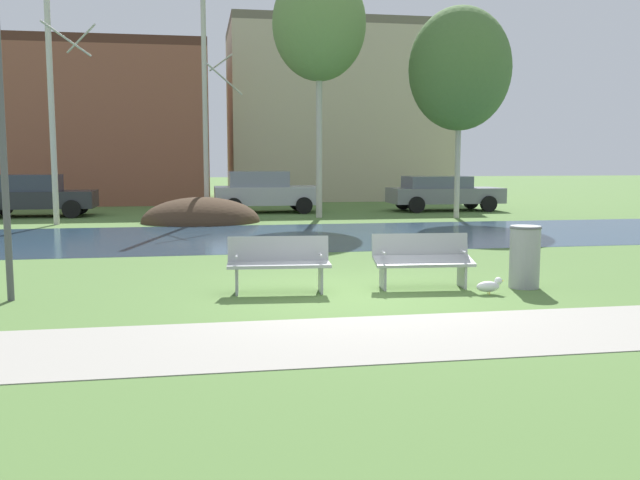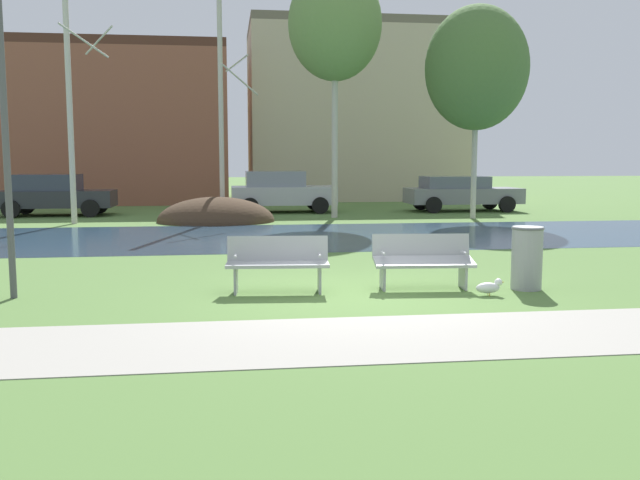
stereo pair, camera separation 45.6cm
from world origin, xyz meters
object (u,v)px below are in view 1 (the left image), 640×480
bench_left (279,263)px  parked_hatch_third_grey (443,192)px  parked_van_nearest_dark (33,195)px  seagull (489,286)px  bench_right (422,259)px  trash_bin (525,256)px  parked_sedan_second_silver (264,191)px

bench_left → parked_hatch_third_grey: 18.05m
parked_van_nearest_dark → seagull: bearing=-57.8°
seagull → parked_van_nearest_dark: bearing=122.2°
seagull → parked_hatch_third_grey: parked_hatch_third_grey is taller
bench_left → bench_right: same height
trash_bin → parked_hatch_third_grey: size_ratio=0.22×
parked_van_nearest_dark → parked_sedan_second_silver: bearing=3.4°
parked_sedan_second_silver → parked_van_nearest_dark: bearing=-176.6°
trash_bin → parked_van_nearest_dark: bearing=124.8°
parked_van_nearest_dark → parked_sedan_second_silver: 8.47m
seagull → parked_hatch_third_grey: bearing=72.3°
trash_bin → seagull: 0.98m
bench_left → parked_van_nearest_dark: (-7.15, 15.75, 0.32)m
bench_right → seagull: bench_right is taller
bench_left → parked_sedan_second_silver: size_ratio=0.41×
bench_right → trash_bin: size_ratio=1.62×
bench_right → parked_hatch_third_grey: bearing=68.9°
seagull → parked_sedan_second_silver: (-1.90, 16.97, 0.70)m
parked_van_nearest_dark → parked_sedan_second_silver: parked_sedan_second_silver is taller
bench_left → parked_hatch_third_grey: parked_hatch_third_grey is taller
seagull → bench_right: bearing=139.8°
seagull → parked_hatch_third_grey: (5.30, 16.64, 0.62)m
seagull → trash_bin: bearing=28.5°
bench_left → trash_bin: bearing=-4.2°
trash_bin → parked_sedan_second_silver: size_ratio=0.25×
parked_van_nearest_dark → parked_hatch_third_grey: (15.65, 0.17, -0.05)m
seagull → parked_hatch_third_grey: 17.48m
bench_right → seagull: bearing=-40.2°
bench_right → parked_hatch_third_grey: (6.15, 15.92, 0.28)m
bench_right → trash_bin: 1.66m
trash_bin → parked_sedan_second_silver: 16.77m
parked_van_nearest_dark → parked_sedan_second_silver: size_ratio=1.02×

